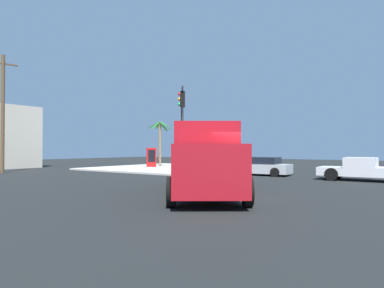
{
  "coord_description": "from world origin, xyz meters",
  "views": [
    {
      "loc": [
        -11.5,
        -6.38,
        1.9
      ],
      "look_at": [
        -0.1,
        1.59,
        2.09
      ],
      "focal_mm": 31.6,
      "sensor_mm": 36.0,
      "label": 1
    }
  ],
  "objects_px": {
    "pickup_white": "(365,169)",
    "sedan_silver": "(260,166)",
    "palm_tree_far": "(160,136)",
    "traffic_light_primary": "(182,119)",
    "vending_machine_blue": "(151,157)",
    "utility_pole": "(3,112)",
    "delivery_truck": "(204,158)",
    "vending_machine_red": "(198,158)"
  },
  "relations": [
    {
      "from": "traffic_light_primary",
      "to": "vending_machine_red",
      "type": "distance_m",
      "value": 8.17
    },
    {
      "from": "traffic_light_primary",
      "to": "palm_tree_far",
      "type": "distance_m",
      "value": 11.74
    },
    {
      "from": "delivery_truck",
      "to": "vending_machine_blue",
      "type": "xyz_separation_m",
      "value": [
        12.58,
        14.3,
        -0.45
      ]
    },
    {
      "from": "sedan_silver",
      "to": "palm_tree_far",
      "type": "relative_size",
      "value": 0.96
    },
    {
      "from": "sedan_silver",
      "to": "traffic_light_primary",
      "type": "bearing_deg",
      "value": 141.16
    },
    {
      "from": "pickup_white",
      "to": "sedan_silver",
      "type": "relative_size",
      "value": 1.2
    },
    {
      "from": "pickup_white",
      "to": "vending_machine_red",
      "type": "height_order",
      "value": "vending_machine_red"
    },
    {
      "from": "vending_machine_blue",
      "to": "palm_tree_far",
      "type": "height_order",
      "value": "palm_tree_far"
    },
    {
      "from": "sedan_silver",
      "to": "palm_tree_far",
      "type": "bearing_deg",
      "value": 74.73
    },
    {
      "from": "pickup_white",
      "to": "delivery_truck",
      "type": "bearing_deg",
      "value": 154.49
    },
    {
      "from": "palm_tree_far",
      "to": "delivery_truck",
      "type": "bearing_deg",
      "value": -134.18
    },
    {
      "from": "pickup_white",
      "to": "palm_tree_far",
      "type": "xyz_separation_m",
      "value": [
        3.91,
        19.15,
        2.51
      ]
    },
    {
      "from": "palm_tree_far",
      "to": "sedan_silver",
      "type": "bearing_deg",
      "value": -105.27
    },
    {
      "from": "delivery_truck",
      "to": "utility_pole",
      "type": "distance_m",
      "value": 20.11
    },
    {
      "from": "palm_tree_far",
      "to": "traffic_light_primary",
      "type": "bearing_deg",
      "value": -132.34
    },
    {
      "from": "traffic_light_primary",
      "to": "pickup_white",
      "type": "bearing_deg",
      "value": -69.18
    },
    {
      "from": "traffic_light_primary",
      "to": "vending_machine_red",
      "type": "bearing_deg",
      "value": 25.89
    },
    {
      "from": "vending_machine_blue",
      "to": "utility_pole",
      "type": "distance_m",
      "value": 13.25
    },
    {
      "from": "traffic_light_primary",
      "to": "utility_pole",
      "type": "height_order",
      "value": "utility_pole"
    },
    {
      "from": "delivery_truck",
      "to": "pickup_white",
      "type": "relative_size",
      "value": 1.56
    },
    {
      "from": "sedan_silver",
      "to": "delivery_truck",
      "type": "bearing_deg",
      "value": -169.09
    },
    {
      "from": "delivery_truck",
      "to": "palm_tree_far",
      "type": "relative_size",
      "value": 1.8
    },
    {
      "from": "sedan_silver",
      "to": "vending_machine_blue",
      "type": "relative_size",
      "value": 2.37
    },
    {
      "from": "delivery_truck",
      "to": "vending_machine_blue",
      "type": "height_order",
      "value": "delivery_truck"
    },
    {
      "from": "sedan_silver",
      "to": "vending_machine_blue",
      "type": "xyz_separation_m",
      "value": [
        2.0,
        12.26,
        0.44
      ]
    },
    {
      "from": "pickup_white",
      "to": "sedan_silver",
      "type": "xyz_separation_m",
      "value": [
        0.54,
        6.83,
        -0.1
      ]
    },
    {
      "from": "utility_pole",
      "to": "delivery_truck",
      "type": "bearing_deg",
      "value": -93.27
    },
    {
      "from": "delivery_truck",
      "to": "vending_machine_red",
      "type": "height_order",
      "value": "delivery_truck"
    },
    {
      "from": "traffic_light_primary",
      "to": "utility_pole",
      "type": "xyz_separation_m",
      "value": [
        -4.92,
        14.11,
        0.93
      ]
    },
    {
      "from": "vending_machine_red",
      "to": "pickup_white",
      "type": "bearing_deg",
      "value": -101.88
    },
    {
      "from": "pickup_white",
      "to": "palm_tree_far",
      "type": "distance_m",
      "value": 19.7
    },
    {
      "from": "traffic_light_primary",
      "to": "pickup_white",
      "type": "xyz_separation_m",
      "value": [
        3.99,
        -10.48,
        -3.18
      ]
    },
    {
      "from": "sedan_silver",
      "to": "pickup_white",
      "type": "bearing_deg",
      "value": -94.55
    },
    {
      "from": "traffic_light_primary",
      "to": "vending_machine_red",
      "type": "height_order",
      "value": "traffic_light_primary"
    },
    {
      "from": "delivery_truck",
      "to": "utility_pole",
      "type": "bearing_deg",
      "value": 86.73
    },
    {
      "from": "vending_machine_blue",
      "to": "palm_tree_far",
      "type": "bearing_deg",
      "value": 2.24
    },
    {
      "from": "utility_pole",
      "to": "vending_machine_blue",
      "type": "bearing_deg",
      "value": -25.65
    },
    {
      "from": "traffic_light_primary",
      "to": "delivery_truck",
      "type": "bearing_deg",
      "value": -136.79
    },
    {
      "from": "palm_tree_far",
      "to": "vending_machine_red",
      "type": "bearing_deg",
      "value": -100.62
    },
    {
      "from": "traffic_light_primary",
      "to": "pickup_white",
      "type": "height_order",
      "value": "traffic_light_primary"
    },
    {
      "from": "vending_machine_blue",
      "to": "palm_tree_far",
      "type": "relative_size",
      "value": 0.41
    },
    {
      "from": "delivery_truck",
      "to": "traffic_light_primary",
      "type": "bearing_deg",
      "value": 43.21
    }
  ]
}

